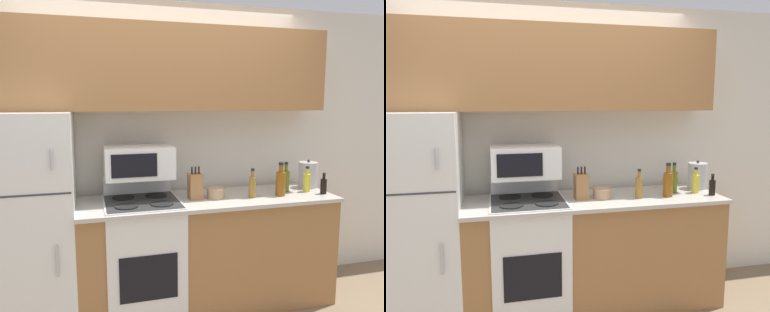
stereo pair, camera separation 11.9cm
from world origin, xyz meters
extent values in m
cube|color=silver|center=(0.00, 0.68, 1.27)|extent=(8.00, 0.05, 2.55)
cube|color=#9E6B3D|center=(0.33, 0.30, 0.45)|extent=(2.09, 0.59, 0.91)
cube|color=#BCB7AD|center=(0.33, 0.28, 0.92)|extent=(2.09, 0.63, 0.03)
cube|color=white|center=(-1.04, 0.32, 0.82)|extent=(0.67, 0.64, 1.64)
cube|color=#383838|center=(-1.04, 0.00, 1.11)|extent=(0.65, 0.01, 0.01)
cylinder|color=#B7B7BC|center=(-0.83, -0.01, 1.34)|extent=(0.02, 0.02, 0.14)
cylinder|color=#B7B7BC|center=(-0.83, -0.01, 0.66)|extent=(0.02, 0.02, 0.22)
cube|color=#9E6B3D|center=(0.00, 0.48, 1.97)|extent=(2.76, 0.35, 0.67)
cube|color=white|center=(-0.22, 0.28, 0.47)|extent=(0.59, 0.59, 0.95)
cube|color=black|center=(-0.22, -0.02, 0.46)|extent=(0.42, 0.01, 0.34)
cube|color=#2D2D2D|center=(-0.22, 0.28, 0.94)|extent=(0.56, 0.57, 0.01)
cube|color=white|center=(-0.22, 0.56, 1.03)|extent=(0.56, 0.06, 0.16)
cylinder|color=black|center=(-0.35, 0.15, 0.95)|extent=(0.18, 0.18, 0.01)
cylinder|color=black|center=(-0.08, 0.15, 0.95)|extent=(0.18, 0.18, 0.01)
cylinder|color=black|center=(-0.35, 0.41, 0.95)|extent=(0.18, 0.18, 0.01)
cylinder|color=black|center=(-0.08, 0.41, 0.95)|extent=(0.18, 0.18, 0.01)
cube|color=white|center=(-0.22, 0.40, 1.24)|extent=(0.53, 0.35, 0.25)
cube|color=black|center=(-0.27, 0.22, 1.24)|extent=(0.34, 0.01, 0.18)
cube|color=#9E6B3D|center=(0.21, 0.27, 1.04)|extent=(0.10, 0.11, 0.21)
cylinder|color=black|center=(0.18, 0.26, 1.17)|extent=(0.01, 0.01, 0.06)
cylinder|color=black|center=(0.21, 0.26, 1.17)|extent=(0.01, 0.01, 0.06)
cylinder|color=black|center=(0.24, 0.26, 1.17)|extent=(0.01, 0.01, 0.06)
cylinder|color=tan|center=(0.38, 0.25, 0.98)|extent=(0.15, 0.15, 0.08)
torus|color=tan|center=(0.38, 0.25, 1.02)|extent=(0.16, 0.16, 0.01)
cylinder|color=brown|center=(0.92, 0.19, 1.04)|extent=(0.08, 0.08, 0.20)
cylinder|color=brown|center=(0.92, 0.19, 1.17)|extent=(0.04, 0.04, 0.06)
cylinder|color=black|center=(0.92, 0.19, 1.21)|extent=(0.04, 0.04, 0.02)
cylinder|color=#5B6619|center=(1.03, 0.30, 1.03)|extent=(0.06, 0.06, 0.18)
cylinder|color=#5B6619|center=(1.03, 0.30, 1.15)|extent=(0.03, 0.03, 0.06)
cylinder|color=black|center=(1.03, 0.30, 1.19)|extent=(0.03, 0.03, 0.02)
cylinder|color=gold|center=(1.21, 0.25, 1.02)|extent=(0.06, 0.06, 0.15)
cylinder|color=gold|center=(1.21, 0.25, 1.12)|extent=(0.03, 0.03, 0.05)
cylinder|color=black|center=(1.21, 0.25, 1.15)|extent=(0.03, 0.03, 0.02)
cylinder|color=olive|center=(0.67, 0.19, 1.02)|extent=(0.06, 0.06, 0.17)
cylinder|color=olive|center=(0.67, 0.19, 1.13)|extent=(0.03, 0.03, 0.05)
cylinder|color=black|center=(0.67, 0.19, 1.17)|extent=(0.03, 0.03, 0.02)
cylinder|color=black|center=(1.31, 0.15, 1.00)|extent=(0.05, 0.05, 0.13)
cylinder|color=black|center=(1.31, 0.15, 1.09)|extent=(0.02, 0.02, 0.04)
cylinder|color=black|center=(1.31, 0.15, 1.11)|extent=(0.03, 0.03, 0.01)
cylinder|color=#B7B7BC|center=(1.32, 0.40, 1.05)|extent=(0.17, 0.17, 0.23)
sphere|color=black|center=(1.32, 0.40, 1.18)|extent=(0.02, 0.02, 0.02)
camera|label=1|loc=(-0.59, -2.54, 1.71)|focal=35.00mm
camera|label=2|loc=(-0.47, -2.57, 1.71)|focal=35.00mm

